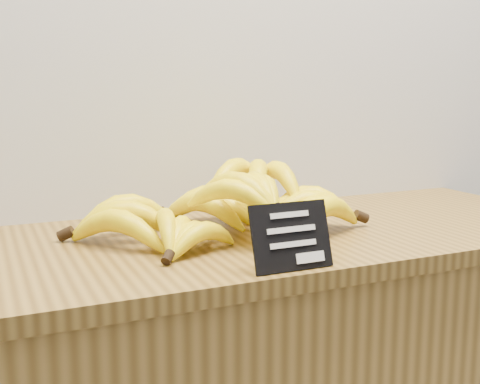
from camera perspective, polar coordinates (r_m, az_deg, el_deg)
name	(u,v)px	position (r m, az deg, el deg)	size (l,w,h in m)	color
counter_top	(229,242)	(1.14, -1.02, -4.79)	(1.50, 0.54, 0.03)	olive
chalkboard_sign	(291,236)	(0.92, 4.90, -4.22)	(0.13, 0.01, 0.11)	black
banana_pile	(227,207)	(1.14, -1.28, -1.41)	(0.56, 0.41, 0.12)	#FFED0A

